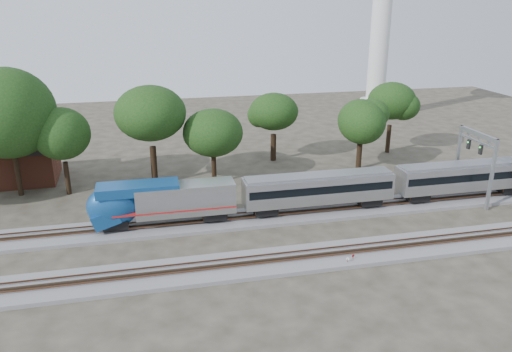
{
  "coord_description": "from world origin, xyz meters",
  "views": [
    {
      "loc": [
        -10.28,
        -43.34,
        23.12
      ],
      "look_at": [
        0.63,
        5.0,
        5.5
      ],
      "focal_mm": 35.0,
      "sensor_mm": 36.0,
      "label": 1
    }
  ],
  "objects": [
    {
      "name": "signal_gantry",
      "position": [
        27.52,
        6.0,
        6.19
      ],
      "size": [
        0.59,
        6.98,
        8.49
      ],
      "color": "gray",
      "rests_on": "ground"
    },
    {
      "name": "track_near",
      "position": [
        0.0,
        -4.0,
        0.21
      ],
      "size": [
        160.0,
        5.0,
        0.73
      ],
      "color": "slate",
      "rests_on": "ground"
    },
    {
      "name": "switch_stand_white",
      "position": [
        6.78,
        -5.83,
        0.57
      ],
      "size": [
        0.27,
        0.14,
        0.89
      ],
      "rotation": [
        0.0,
        0.0,
        -0.41
      ],
      "color": "#512D19",
      "rests_on": "ground"
    },
    {
      "name": "tree_3",
      "position": [
        -9.67,
        19.98,
        9.53
      ],
      "size": [
        9.7,
        9.7,
        13.68
      ],
      "color": "black",
      "rests_on": "ground"
    },
    {
      "name": "switch_lever",
      "position": [
        5.95,
        -5.88,
        0.15
      ],
      "size": [
        0.56,
        0.42,
        0.3
      ],
      "primitive_type": "cube",
      "rotation": [
        0.0,
        0.0,
        0.27
      ],
      "color": "#512D19",
      "rests_on": "ground"
    },
    {
      "name": "tree_6",
      "position": [
        19.09,
        19.83,
        6.95
      ],
      "size": [
        7.09,
        7.09,
        10.0
      ],
      "color": "black",
      "rests_on": "ground"
    },
    {
      "name": "brick_building",
      "position": [
        -28.07,
        25.31,
        2.75
      ],
      "size": [
        11.54,
        8.28,
        5.45
      ],
      "rotation": [
        0.0,
        0.0,
        0.03
      ],
      "color": "brown",
      "rests_on": "ground"
    },
    {
      "name": "tree_2",
      "position": [
        -20.36,
        18.77,
        7.76
      ],
      "size": [
        7.91,
        7.91,
        11.15
      ],
      "color": "black",
      "rests_on": "ground"
    },
    {
      "name": "track_far",
      "position": [
        0.0,
        6.0,
        0.21
      ],
      "size": [
        160.0,
        5.0,
        0.73
      ],
      "color": "slate",
      "rests_on": "ground"
    },
    {
      "name": "ground",
      "position": [
        0.0,
        0.0,
        0.0
      ],
      "size": [
        160.0,
        160.0,
        0.0
      ],
      "primitive_type": "plane",
      "color": "#383328",
      "rests_on": "ground"
    },
    {
      "name": "tree_1",
      "position": [
        -26.15,
        19.6,
        10.4
      ],
      "size": [
        10.58,
        10.58,
        14.92
      ],
      "color": "black",
      "rests_on": "ground"
    },
    {
      "name": "tree_4",
      "position": [
        -1.96,
        18.74,
        6.84
      ],
      "size": [
        6.98,
        6.98,
        9.84
      ],
      "color": "black",
      "rests_on": "ground"
    },
    {
      "name": "switch_stand_red",
      "position": [
        7.5,
        -5.41,
        0.56
      ],
      "size": [
        0.28,
        0.1,
        0.88
      ],
      "rotation": [
        0.0,
        0.0,
        0.26
      ],
      "color": "#512D19",
      "rests_on": "ground"
    },
    {
      "name": "tree_7",
      "position": [
        27.01,
        26.55,
        8.27
      ],
      "size": [
        8.42,
        8.42,
        11.87
      ],
      "color": "black",
      "rests_on": "ground"
    },
    {
      "name": "tree_5",
      "position": [
        8.18,
        26.55,
        7.48
      ],
      "size": [
        7.63,
        7.63,
        10.75
      ],
      "color": "black",
      "rests_on": "ground"
    }
  ]
}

